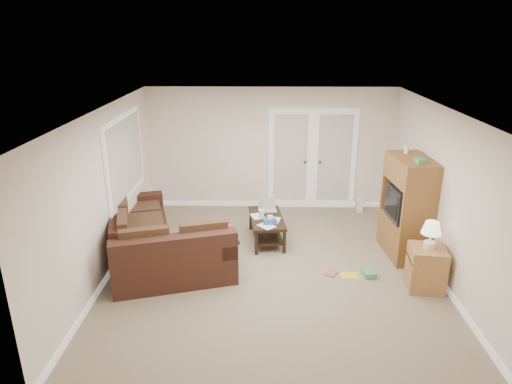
{
  "coord_description": "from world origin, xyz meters",
  "views": [
    {
      "loc": [
        -0.15,
        -6.32,
        3.57
      ],
      "look_at": [
        -0.27,
        0.55,
        1.1
      ],
      "focal_mm": 32.0,
      "sensor_mm": 36.0,
      "label": 1
    }
  ],
  "objects_px": {
    "sectional_sofa": "(154,242)",
    "coffee_table": "(267,227)",
    "tv_armoire": "(407,207)",
    "side_cabinet": "(426,265)"
  },
  "relations": [
    {
      "from": "tv_armoire",
      "to": "side_cabinet",
      "type": "height_order",
      "value": "tv_armoire"
    },
    {
      "from": "sectional_sofa",
      "to": "tv_armoire",
      "type": "height_order",
      "value": "tv_armoire"
    },
    {
      "from": "sectional_sofa",
      "to": "tv_armoire",
      "type": "bearing_deg",
      "value": -11.23
    },
    {
      "from": "coffee_table",
      "to": "tv_armoire",
      "type": "height_order",
      "value": "tv_armoire"
    },
    {
      "from": "sectional_sofa",
      "to": "coffee_table",
      "type": "height_order",
      "value": "sectional_sofa"
    },
    {
      "from": "sectional_sofa",
      "to": "coffee_table",
      "type": "bearing_deg",
      "value": 7.95
    },
    {
      "from": "sectional_sofa",
      "to": "coffee_table",
      "type": "distance_m",
      "value": 1.99
    },
    {
      "from": "sectional_sofa",
      "to": "tv_armoire",
      "type": "xyz_separation_m",
      "value": [
        4.1,
        0.34,
        0.51
      ]
    },
    {
      "from": "coffee_table",
      "to": "side_cabinet",
      "type": "height_order",
      "value": "side_cabinet"
    },
    {
      "from": "side_cabinet",
      "to": "sectional_sofa",
      "type": "bearing_deg",
      "value": 176.04
    }
  ]
}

